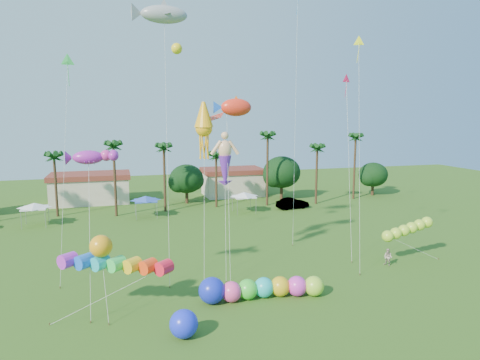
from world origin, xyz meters
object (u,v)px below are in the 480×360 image
object	(u,v)px
car_b	(293,203)
caterpillar_inflatable	(257,288)
spectator_b	(388,257)
blue_ball	(184,324)

from	to	relation	value
car_b	caterpillar_inflatable	distance (m)	33.17
car_b	caterpillar_inflatable	xyz separation A→B (m)	(-15.33, -29.42, 0.03)
spectator_b	caterpillar_inflatable	size ratio (longest dim) A/B	0.17
car_b	caterpillar_inflatable	size ratio (longest dim) A/B	0.50
car_b	spectator_b	bearing A→B (deg)	169.25
car_b	blue_ball	world-z (taller)	blue_ball
car_b	spectator_b	size ratio (longest dim) A/B	3.00
caterpillar_inflatable	blue_ball	distance (m)	7.66
spectator_b	car_b	bearing A→B (deg)	152.46
car_b	blue_ball	distance (m)	40.05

